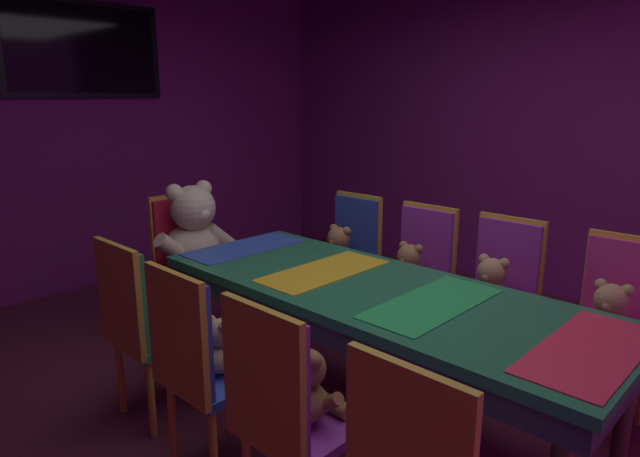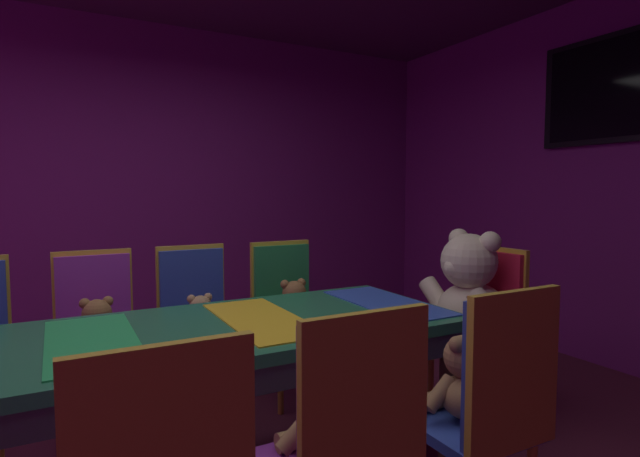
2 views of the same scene
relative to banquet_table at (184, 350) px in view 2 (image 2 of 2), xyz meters
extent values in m
cube|color=#721E72|center=(0.00, 3.20, 0.75)|extent=(5.20, 0.12, 2.80)
cube|color=#721E72|center=(-2.60, 0.00, 0.75)|extent=(0.12, 6.40, 2.80)
cube|color=#26724C|center=(0.00, 0.00, 0.06)|extent=(0.90, 2.43, 0.05)
cube|color=#33333F|center=(0.00, 0.00, -0.01)|extent=(0.88, 2.38, 0.10)
cylinder|color=#4C3826|center=(0.38, 1.09, -0.31)|extent=(0.07, 0.07, 0.69)
cylinder|color=#4C3826|center=(-0.38, 1.09, -0.31)|extent=(0.07, 0.07, 0.69)
cube|color=green|center=(0.00, -0.34, 0.09)|extent=(0.77, 0.32, 0.01)
cube|color=yellow|center=(0.00, 0.34, 0.09)|extent=(0.77, 0.32, 0.01)
cube|color=blue|center=(0.00, 1.03, 0.09)|extent=(0.77, 0.32, 0.01)
cylinder|color=gold|center=(-0.92, -0.71, -0.44)|extent=(0.04, 0.04, 0.42)
cube|color=purple|center=(-0.76, -0.27, -0.21)|extent=(0.40, 0.40, 0.04)
cube|color=purple|center=(-0.94, -0.27, 0.06)|extent=(0.05, 0.38, 0.50)
cube|color=gold|center=(-0.97, -0.27, 0.06)|extent=(0.03, 0.41, 0.55)
cylinder|color=gold|center=(-0.60, -0.11, -0.44)|extent=(0.04, 0.04, 0.42)
cylinder|color=gold|center=(-0.60, -0.43, -0.44)|extent=(0.04, 0.04, 0.42)
cylinder|color=gold|center=(-0.92, -0.11, -0.44)|extent=(0.04, 0.04, 0.42)
cylinder|color=gold|center=(-0.92, -0.43, -0.44)|extent=(0.04, 0.04, 0.42)
ellipsoid|color=olive|center=(-0.76, -0.27, -0.11)|extent=(0.19, 0.19, 0.15)
sphere|color=olive|center=(-0.75, -0.27, 0.02)|extent=(0.15, 0.15, 0.15)
sphere|color=#AE7747|center=(-0.70, -0.27, 0.01)|extent=(0.06, 0.06, 0.06)
sphere|color=olive|center=(-0.76, -0.22, 0.08)|extent=(0.06, 0.06, 0.06)
sphere|color=olive|center=(-0.76, -0.33, 0.08)|extent=(0.06, 0.06, 0.06)
cylinder|color=olive|center=(-0.73, -0.18, -0.10)|extent=(0.05, 0.13, 0.12)
cylinder|color=olive|center=(-0.73, -0.37, -0.10)|extent=(0.05, 0.13, 0.12)
cylinder|color=olive|center=(-0.64, -0.23, -0.16)|extent=(0.06, 0.14, 0.06)
cylinder|color=olive|center=(-0.64, -0.32, -0.16)|extent=(0.06, 0.14, 0.06)
cube|color=#2D47B2|center=(-0.77, 0.27, -0.21)|extent=(0.40, 0.40, 0.04)
cube|color=#2D47B2|center=(-0.95, 0.27, 0.06)|extent=(0.05, 0.38, 0.50)
cube|color=gold|center=(-0.97, 0.27, 0.06)|extent=(0.03, 0.41, 0.55)
cylinder|color=gold|center=(-0.61, 0.43, -0.44)|extent=(0.04, 0.04, 0.42)
cylinder|color=gold|center=(-0.61, 0.11, -0.44)|extent=(0.04, 0.04, 0.42)
cylinder|color=gold|center=(-0.93, 0.43, -0.44)|extent=(0.04, 0.04, 0.42)
cylinder|color=gold|center=(-0.93, 0.11, -0.44)|extent=(0.04, 0.04, 0.42)
ellipsoid|color=tan|center=(-0.77, 0.27, -0.12)|extent=(0.16, 0.16, 0.13)
sphere|color=tan|center=(-0.75, 0.27, -0.01)|extent=(0.13, 0.13, 0.13)
sphere|color=tan|center=(-0.71, 0.27, -0.01)|extent=(0.05, 0.05, 0.05)
sphere|color=tan|center=(-0.77, 0.32, 0.04)|extent=(0.05, 0.05, 0.05)
sphere|color=tan|center=(-0.77, 0.22, 0.04)|extent=(0.05, 0.05, 0.05)
cylinder|color=tan|center=(-0.73, 0.35, -0.11)|extent=(0.05, 0.12, 0.11)
cylinder|color=tan|center=(-0.73, 0.19, -0.11)|extent=(0.05, 0.12, 0.11)
cylinder|color=tan|center=(-0.66, 0.31, -0.17)|extent=(0.06, 0.12, 0.06)
cylinder|color=tan|center=(-0.66, 0.23, -0.17)|extent=(0.06, 0.12, 0.06)
cube|color=#268C4C|center=(-0.73, 0.85, -0.21)|extent=(0.40, 0.40, 0.04)
cube|color=#268C4C|center=(-0.91, 0.85, 0.06)|extent=(0.05, 0.38, 0.50)
cube|color=gold|center=(-0.93, 0.85, 0.06)|extent=(0.03, 0.41, 0.55)
cylinder|color=gold|center=(-0.57, 1.01, -0.44)|extent=(0.04, 0.04, 0.42)
cylinder|color=gold|center=(-0.57, 0.69, -0.44)|extent=(0.04, 0.04, 0.42)
cylinder|color=gold|center=(-0.89, 1.01, -0.44)|extent=(0.04, 0.04, 0.42)
cylinder|color=gold|center=(-0.89, 0.69, -0.44)|extent=(0.04, 0.04, 0.42)
ellipsoid|color=olive|center=(-0.73, 0.85, -0.11)|extent=(0.19, 0.19, 0.15)
sphere|color=olive|center=(-0.71, 0.85, 0.03)|extent=(0.15, 0.15, 0.15)
sphere|color=#AE7747|center=(-0.66, 0.85, 0.01)|extent=(0.06, 0.06, 0.06)
sphere|color=olive|center=(-0.73, 0.90, 0.08)|extent=(0.06, 0.06, 0.06)
sphere|color=olive|center=(-0.73, 0.79, 0.08)|extent=(0.06, 0.06, 0.06)
cylinder|color=olive|center=(-0.69, 0.94, -0.10)|extent=(0.05, 0.13, 0.13)
cylinder|color=olive|center=(-0.69, 0.75, -0.10)|extent=(0.05, 0.13, 0.13)
cylinder|color=olive|center=(-0.61, 0.90, -0.16)|extent=(0.06, 0.14, 0.06)
cylinder|color=olive|center=(-0.61, 0.80, -0.16)|extent=(0.06, 0.14, 0.06)
sphere|color=tan|center=(0.75, -0.26, 0.04)|extent=(0.16, 0.16, 0.16)
sphere|color=tan|center=(0.69, -0.26, 0.03)|extent=(0.06, 0.06, 0.06)
sphere|color=tan|center=(0.77, -0.32, 0.10)|extent=(0.06, 0.06, 0.06)
sphere|color=tan|center=(0.77, -0.20, 0.10)|extent=(0.06, 0.06, 0.06)
cube|color=purple|center=(0.91, 0.28, 0.06)|extent=(0.05, 0.38, 0.50)
cube|color=gold|center=(0.94, 0.28, 0.06)|extent=(0.03, 0.41, 0.55)
ellipsoid|color=#9E7247|center=(0.73, 0.28, -0.11)|extent=(0.19, 0.19, 0.15)
sphere|color=#9E7247|center=(0.72, 0.28, 0.03)|extent=(0.15, 0.15, 0.15)
sphere|color=tan|center=(0.67, 0.28, 0.02)|extent=(0.06, 0.06, 0.06)
sphere|color=#9E7247|center=(0.73, 0.22, 0.09)|extent=(0.06, 0.06, 0.06)
sphere|color=#9E7247|center=(0.73, 0.34, 0.09)|extent=(0.06, 0.06, 0.06)
cylinder|color=#9E7247|center=(0.69, 0.19, -0.09)|extent=(0.05, 0.14, 0.13)
cylinder|color=#9E7247|center=(0.69, 0.38, -0.09)|extent=(0.05, 0.14, 0.13)
cylinder|color=#9E7247|center=(0.61, 0.23, -0.16)|extent=(0.07, 0.14, 0.07)
cylinder|color=#9E7247|center=(0.61, 0.33, -0.16)|extent=(0.07, 0.14, 0.07)
cube|color=#2D47B2|center=(0.73, 0.88, -0.21)|extent=(0.40, 0.40, 0.04)
cube|color=#2D47B2|center=(0.91, 0.88, 0.06)|extent=(0.05, 0.38, 0.50)
cube|color=gold|center=(0.93, 0.88, 0.06)|extent=(0.03, 0.41, 0.55)
cylinder|color=gold|center=(0.57, 1.04, -0.44)|extent=(0.04, 0.04, 0.42)
ellipsoid|color=#9E7247|center=(0.73, 0.88, -0.10)|extent=(0.20, 0.20, 0.16)
sphere|color=#9E7247|center=(0.71, 0.88, 0.04)|extent=(0.16, 0.16, 0.16)
sphere|color=tan|center=(0.65, 0.88, 0.03)|extent=(0.06, 0.06, 0.06)
sphere|color=#9E7247|center=(0.73, 0.82, 0.10)|extent=(0.06, 0.06, 0.06)
sphere|color=#9E7247|center=(0.73, 0.94, 0.10)|extent=(0.06, 0.06, 0.06)
cylinder|color=#9E7247|center=(0.69, 0.78, -0.09)|extent=(0.06, 0.14, 0.13)
cylinder|color=#9E7247|center=(0.69, 0.98, -0.09)|extent=(0.06, 0.14, 0.13)
cylinder|color=#9E7247|center=(0.60, 0.82, -0.16)|extent=(0.07, 0.15, 0.07)
cylinder|color=#9E7247|center=(0.60, 0.93, -0.16)|extent=(0.07, 0.15, 0.07)
cube|color=red|center=(0.00, 1.64, -0.21)|extent=(0.40, 0.40, 0.04)
cube|color=red|center=(0.00, 1.82, 0.06)|extent=(0.38, 0.05, 0.50)
cube|color=gold|center=(0.00, 1.84, 0.06)|extent=(0.41, 0.03, 0.55)
cylinder|color=gold|center=(0.16, 1.80, -0.44)|extent=(0.04, 0.04, 0.42)
cylinder|color=gold|center=(0.16, 1.48, -0.44)|extent=(0.04, 0.04, 0.42)
cylinder|color=gold|center=(-0.16, 1.80, -0.44)|extent=(0.04, 0.04, 0.42)
cylinder|color=gold|center=(-0.16, 1.48, -0.44)|extent=(0.04, 0.04, 0.42)
ellipsoid|color=beige|center=(0.00, 1.64, -0.02)|extent=(0.39, 0.39, 0.32)
sphere|color=beige|center=(0.00, 1.60, 0.26)|extent=(0.32, 0.32, 0.32)
sphere|color=#FFF2C8|center=(0.00, 1.49, 0.24)|extent=(0.12, 0.12, 0.12)
sphere|color=beige|center=(0.12, 1.64, 0.38)|extent=(0.12, 0.12, 0.12)
sphere|color=beige|center=(-0.12, 1.64, 0.38)|extent=(0.12, 0.12, 0.12)
cylinder|color=beige|center=(0.20, 1.55, 0.01)|extent=(0.28, 0.11, 0.26)
cylinder|color=beige|center=(-0.20, 1.55, 0.01)|extent=(0.28, 0.11, 0.26)
cylinder|color=beige|center=(0.10, 1.38, -0.13)|extent=(0.29, 0.13, 0.13)
cylinder|color=beige|center=(-0.10, 1.38, -0.13)|extent=(0.29, 0.13, 0.13)
cube|color=black|center=(0.00, 3.11, 1.40)|extent=(1.35, 0.05, 0.78)
cube|color=black|center=(0.00, 3.08, 1.40)|extent=(1.24, 0.01, 0.70)
camera|label=1|loc=(-2.06, -1.60, 1.02)|focal=30.59mm
camera|label=2|loc=(2.03, -0.45, 0.66)|focal=27.75mm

